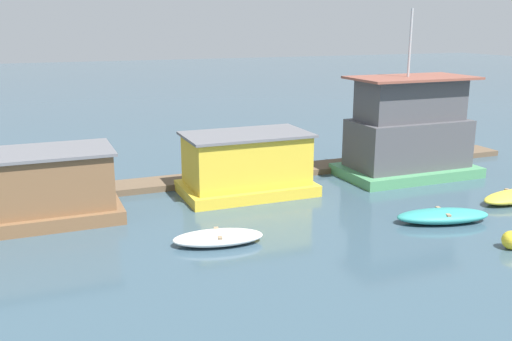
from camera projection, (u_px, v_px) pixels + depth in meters
The scene contains 8 objects.
ground_plane at pixel (248, 194), 26.61m from camera, with size 200.00×200.00×0.00m, color #385160.
dock_walkway at pixel (228, 177), 29.09m from camera, with size 33.80×1.86×0.30m, color brown.
houseboat_brown at pixel (34, 188), 22.75m from camera, with size 6.62×3.68×2.87m.
houseboat_yellow at pixel (246, 165), 26.45m from camera, with size 6.05×3.63×2.87m.
houseboat_green at pixel (408, 133), 29.41m from camera, with size 7.00×4.03×8.47m.
dinghy_white at pixel (218, 238), 20.61m from camera, with size 3.48×1.96×0.49m.
dinghy_teal at pixel (443, 216), 22.82m from camera, with size 4.02×2.27×0.54m.
buoy_yellow at pixel (511, 240), 20.13m from camera, with size 0.67×0.67×0.67m, color yellow.
Camera 1 is at (-9.13, -23.78, 7.78)m, focal length 40.00 mm.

